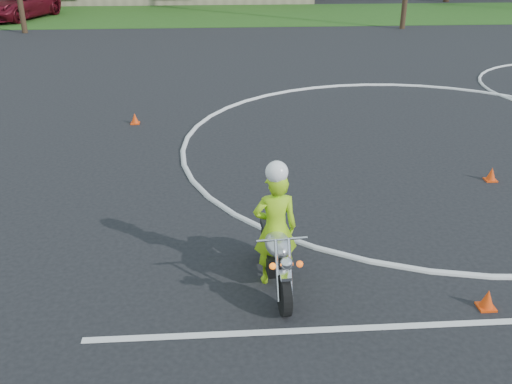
{
  "coord_description": "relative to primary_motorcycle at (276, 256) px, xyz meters",
  "views": [
    {
      "loc": [
        -5.12,
        -10.13,
        4.94
      ],
      "look_at": [
        -4.54,
        -1.86,
        1.1
      ],
      "focal_mm": 40.0,
      "sensor_mm": 36.0,
      "label": 1
    }
  ],
  "objects": [
    {
      "name": "grass_strip",
      "position": [
        4.32,
        29.9,
        -0.51
      ],
      "size": [
        120.0,
        10.0,
        0.02
      ],
      "primitive_type": "cube",
      "color": "#1E4714",
      "rests_on": "ground"
    },
    {
      "name": "pickup_grp",
      "position": [
        -12.58,
        29.0,
        0.3
      ],
      "size": [
        4.48,
        6.51,
        1.65
      ],
      "rotation": [
        0.0,
        0.0,
        -0.32
      ],
      "color": "#540915",
      "rests_on": "ground"
    },
    {
      "name": "course_markings",
      "position": [
        6.48,
        7.25,
        -0.52
      ],
      "size": [
        19.05,
        19.05,
        0.12
      ],
      "color": "silver",
      "rests_on": "ground"
    },
    {
      "name": "primary_motorcycle",
      "position": [
        0.0,
        0.0,
        0.0
      ],
      "size": [
        0.72,
        2.05,
        1.08
      ],
      "rotation": [
        0.0,
        0.0,
        0.07
      ],
      "color": "black",
      "rests_on": "ground"
    },
    {
      "name": "ground",
      "position": [
        4.32,
        2.9,
        -0.52
      ],
      "size": [
        120.0,
        120.0,
        0.0
      ],
      "primitive_type": "plane",
      "color": "black",
      "rests_on": "ground"
    },
    {
      "name": "rider_primary_grp",
      "position": [
        -0.01,
        0.14,
        0.44
      ],
      "size": [
        0.69,
        0.48,
        2.0
      ],
      "rotation": [
        0.0,
        0.0,
        0.07
      ],
      "color": "#9FDF17",
      "rests_on": "ground"
    }
  ]
}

